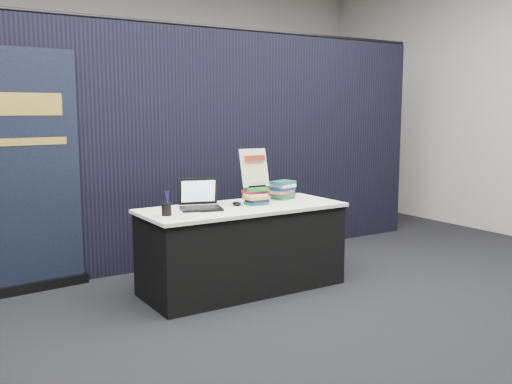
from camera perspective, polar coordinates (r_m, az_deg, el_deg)
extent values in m
plane|color=black|center=(4.74, 2.18, -11.37)|extent=(8.00, 8.00, 0.00)
cube|color=#B6B3AC|center=(8.08, -14.31, 9.15)|extent=(8.00, 0.02, 3.50)
cube|color=black|center=(5.86, -6.71, 4.39)|extent=(6.00, 0.08, 2.40)
cube|color=black|center=(5.07, -1.35, -5.77)|extent=(1.76, 0.71, 0.72)
cube|color=white|center=(5.00, -1.36, -1.60)|extent=(1.80, 0.75, 0.03)
cube|color=black|center=(4.82, -5.50, -1.67)|extent=(0.40, 0.33, 0.02)
cube|color=black|center=(4.91, -6.15, 0.01)|extent=(0.34, 0.16, 0.24)
cube|color=white|center=(4.90, -6.11, 0.00)|extent=(0.29, 0.13, 0.19)
ellipsoid|color=black|center=(5.02, -1.95, -1.18)|extent=(0.08, 0.11, 0.03)
cube|color=silver|center=(4.61, -8.43, -2.31)|extent=(0.28, 0.21, 0.00)
cube|color=silver|center=(4.61, -7.74, -2.30)|extent=(0.28, 0.22, 0.00)
cube|color=silver|center=(4.60, -7.10, -2.32)|extent=(0.38, 0.34, 0.00)
cylinder|color=black|center=(4.59, -8.94, -1.75)|extent=(0.09, 0.09, 0.10)
cube|color=#175B52|center=(5.08, 0.01, -1.12)|extent=(0.20, 0.16, 0.03)
cube|color=navy|center=(5.07, 0.01, -0.83)|extent=(0.20, 0.16, 0.03)
cube|color=orange|center=(5.07, 0.01, -0.54)|extent=(0.20, 0.16, 0.03)
cube|color=#FFF7D0|center=(5.06, 0.01, -0.25)|extent=(0.20, 0.16, 0.03)
cube|color=#A41A26|center=(5.06, 0.01, 0.04)|extent=(0.20, 0.16, 0.03)
cube|color=#207926|center=(5.06, 0.01, 0.33)|extent=(0.20, 0.16, 0.03)
cube|color=#207926|center=(5.40, 2.65, -0.55)|extent=(0.23, 0.19, 0.03)
cube|color=#45454A|center=(5.39, 2.65, -0.25)|extent=(0.23, 0.19, 0.03)
cube|color=#AB8844|center=(5.39, 2.65, 0.05)|extent=(0.23, 0.19, 0.03)
cube|color=navy|center=(5.38, 2.66, 0.36)|extent=(0.23, 0.19, 0.03)
cube|color=white|center=(5.38, 2.66, 0.66)|extent=(0.23, 0.19, 0.03)
cube|color=#175B52|center=(5.38, 2.66, 0.97)|extent=(0.23, 0.19, 0.03)
cube|color=black|center=(5.04, 0.10, 0.60)|extent=(0.17, 0.03, 0.01)
cylinder|color=black|center=(5.06, -1.07, 1.76)|extent=(0.02, 0.09, 0.25)
cylinder|color=black|center=(5.14, 0.24, 1.85)|extent=(0.02, 0.09, 0.25)
cube|color=silver|center=(5.06, -0.18, 2.44)|extent=(0.26, 0.12, 0.33)
cube|color=beige|center=(5.05, -0.14, 2.43)|extent=(0.21, 0.09, 0.27)
cube|color=maroon|center=(5.04, -0.12, 3.40)|extent=(0.21, 0.03, 0.05)
cube|color=black|center=(5.46, -20.97, -8.76)|extent=(0.90, 0.17, 0.08)
cube|color=black|center=(5.29, -21.58, 1.86)|extent=(0.84, 0.10, 2.11)
cube|color=gold|center=(5.24, -21.89, 8.16)|extent=(0.58, 0.05, 0.19)
cube|color=gold|center=(5.25, -21.70, 4.71)|extent=(0.63, 0.06, 0.06)
cylinder|color=black|center=(5.41, 1.32, -6.63)|extent=(0.02, 0.02, 0.40)
cylinder|color=black|center=(5.61, 4.36, -6.11)|extent=(0.02, 0.02, 0.40)
cylinder|color=black|center=(5.70, -0.68, -5.86)|extent=(0.02, 0.02, 0.40)
cylinder|color=black|center=(5.89, 2.28, -5.40)|extent=(0.02, 0.02, 0.40)
cube|color=black|center=(5.60, 1.83, -3.83)|extent=(0.40, 0.40, 0.04)
cube|color=black|center=(5.68, 0.84, -0.19)|extent=(0.36, 0.06, 0.14)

